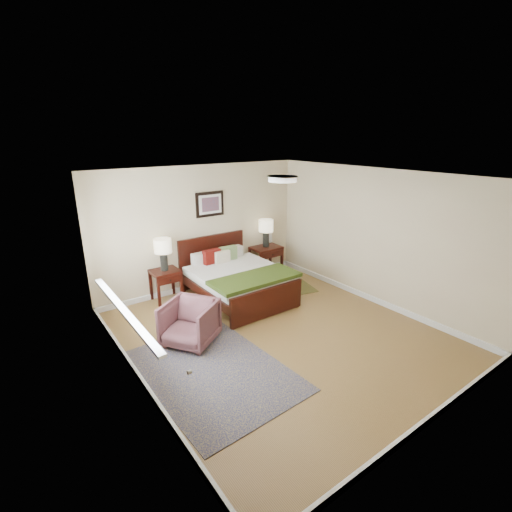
{
  "coord_description": "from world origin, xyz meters",
  "views": [
    {
      "loc": [
        -3.39,
        -4.05,
        3.06
      ],
      "look_at": [
        0.18,
        0.88,
        1.05
      ],
      "focal_mm": 26.0,
      "sensor_mm": 36.0,
      "label": 1
    }
  ],
  "objects_px": {
    "bed": "(236,275)",
    "nightstand_right": "(266,258)",
    "lamp_left": "(163,249)",
    "rug_persian": "(213,370)",
    "lamp_right": "(266,228)",
    "nightstand_left": "(166,277)",
    "armchair": "(190,323)"
  },
  "relations": [
    {
      "from": "lamp_right",
      "to": "rug_persian",
      "type": "distance_m",
      "value": 3.91
    },
    {
      "from": "lamp_left",
      "to": "lamp_right",
      "type": "xyz_separation_m",
      "value": [
        2.4,
        0.0,
        0.04
      ]
    },
    {
      "from": "nightstand_left",
      "to": "lamp_right",
      "type": "height_order",
      "value": "lamp_right"
    },
    {
      "from": "lamp_right",
      "to": "nightstand_right",
      "type": "bearing_deg",
      "value": -90.0
    },
    {
      "from": "nightstand_right",
      "to": "armchair",
      "type": "height_order",
      "value": "armchair"
    },
    {
      "from": "rug_persian",
      "to": "lamp_right",
      "type": "bearing_deg",
      "value": 39.24
    },
    {
      "from": "bed",
      "to": "lamp_right",
      "type": "height_order",
      "value": "lamp_right"
    },
    {
      "from": "nightstand_left",
      "to": "bed",
      "type": "bearing_deg",
      "value": -32.3
    },
    {
      "from": "lamp_left",
      "to": "rug_persian",
      "type": "bearing_deg",
      "value": -99.18
    },
    {
      "from": "nightstand_left",
      "to": "lamp_right",
      "type": "relative_size",
      "value": 1.0
    },
    {
      "from": "bed",
      "to": "armchair",
      "type": "relative_size",
      "value": 2.64
    },
    {
      "from": "bed",
      "to": "lamp_left",
      "type": "bearing_deg",
      "value": 146.94
    },
    {
      "from": "nightstand_left",
      "to": "lamp_left",
      "type": "bearing_deg",
      "value": 90.0
    },
    {
      "from": "bed",
      "to": "nightstand_left",
      "type": "bearing_deg",
      "value": 147.7
    },
    {
      "from": "lamp_left",
      "to": "armchair",
      "type": "xyz_separation_m",
      "value": [
        -0.32,
        -1.68,
        -0.7
      ]
    },
    {
      "from": "bed",
      "to": "nightstand_right",
      "type": "relative_size",
      "value": 3.0
    },
    {
      "from": "bed",
      "to": "nightstand_left",
      "type": "xyz_separation_m",
      "value": [
        -1.13,
        0.72,
        -0.0
      ]
    },
    {
      "from": "nightstand_left",
      "to": "lamp_left",
      "type": "distance_m",
      "value": 0.55
    },
    {
      "from": "nightstand_right",
      "to": "lamp_right",
      "type": "xyz_separation_m",
      "value": [
        -0.0,
        0.01,
        0.68
      ]
    },
    {
      "from": "armchair",
      "to": "rug_persian",
      "type": "xyz_separation_m",
      "value": [
        -0.08,
        -0.83,
        -0.33
      ]
    },
    {
      "from": "nightstand_left",
      "to": "lamp_right",
      "type": "distance_m",
      "value": 2.47
    },
    {
      "from": "nightstand_right",
      "to": "lamp_right",
      "type": "height_order",
      "value": "lamp_right"
    },
    {
      "from": "lamp_right",
      "to": "rug_persian",
      "type": "bearing_deg",
      "value": -138.26
    },
    {
      "from": "bed",
      "to": "nightstand_right",
      "type": "distance_m",
      "value": 1.47
    },
    {
      "from": "bed",
      "to": "rug_persian",
      "type": "bearing_deg",
      "value": -130.97
    },
    {
      "from": "lamp_left",
      "to": "lamp_right",
      "type": "relative_size",
      "value": 1.0
    },
    {
      "from": "nightstand_right",
      "to": "bed",
      "type": "bearing_deg",
      "value": -150.4
    },
    {
      "from": "bed",
      "to": "lamp_left",
      "type": "distance_m",
      "value": 1.46
    },
    {
      "from": "bed",
      "to": "armchair",
      "type": "distance_m",
      "value": 1.74
    },
    {
      "from": "nightstand_left",
      "to": "armchair",
      "type": "xyz_separation_m",
      "value": [
        -0.32,
        -1.66,
        -0.15
      ]
    },
    {
      "from": "bed",
      "to": "rug_persian",
      "type": "distance_m",
      "value": 2.39
    },
    {
      "from": "lamp_left",
      "to": "rug_persian",
      "type": "height_order",
      "value": "lamp_left"
    }
  ]
}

